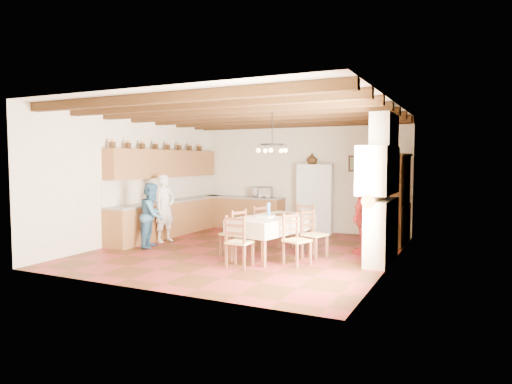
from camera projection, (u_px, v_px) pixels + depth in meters
floor at (246, 251)px, 9.74m from camera, size 6.00×6.50×0.02m
ceiling at (245, 109)px, 9.53m from camera, size 6.00×6.50×0.02m
wall_back at (299, 176)px, 12.56m from camera, size 6.00×0.02×3.00m
wall_front at (145, 190)px, 6.70m from camera, size 6.00×0.02×3.00m
wall_left at (134, 178)px, 10.93m from camera, size 0.02×6.50×3.00m
wall_right at (392, 184)px, 8.33m from camera, size 0.02×6.50×3.00m
ceiling_beams at (245, 114)px, 9.53m from camera, size 6.00×6.30×0.16m
lower_cabinets_left at (171, 218)px, 11.82m from camera, size 0.60×4.30×0.86m
lower_cabinets_back at (244, 213)px, 13.03m from camera, size 2.30×0.60×0.86m
countertop_left at (171, 201)px, 11.79m from camera, size 0.62×4.30×0.04m
countertop_back at (244, 197)px, 13.00m from camera, size 2.34×0.62×0.04m
backsplash_left at (162, 189)px, 11.89m from camera, size 0.03×4.30×0.60m
backsplash_back at (249, 186)px, 13.23m from camera, size 2.30×0.03×0.60m
upper_cabinets at (167, 164)px, 11.77m from camera, size 0.35×4.20×0.70m
fireplace at (378, 189)px, 8.64m from camera, size 0.56×1.60×2.80m
wall_picture at (355, 164)px, 11.84m from camera, size 0.34×0.03×0.42m
refrigerator at (316, 198)px, 12.23m from camera, size 1.00×0.85×1.83m
hutch at (396, 199)px, 10.48m from camera, size 0.55×1.18×2.09m
dining_table at (272, 221)px, 9.12m from camera, size 1.28×2.01×0.82m
chandelier at (272, 144)px, 9.01m from camera, size 0.47×0.47×0.03m
chair_left_near at (233, 233)px, 9.16m from camera, size 0.51×0.52×0.96m
chair_left_far at (254, 227)px, 9.98m from camera, size 0.52×0.53×0.96m
chair_right_near at (297, 239)px, 8.40m from camera, size 0.53×0.54×0.96m
chair_right_far at (315, 234)px, 9.05m from camera, size 0.52×0.53×0.96m
chair_end_near at (240, 241)px, 8.22m from camera, size 0.42×0.40×0.96m
chair_end_far at (303, 226)px, 10.14m from camera, size 0.45×0.43×0.96m
person_man at (165, 208)px, 10.82m from camera, size 0.47×0.64×1.61m
person_woman_blue at (152, 215)px, 10.12m from camera, size 0.74×0.84×1.44m
person_woman_red at (364, 218)px, 9.44m from camera, size 0.53×0.93×1.49m
microwave at (263, 192)px, 12.73m from camera, size 0.62×0.51×0.29m
fridge_vase at (312, 159)px, 12.22m from camera, size 0.30×0.30×0.30m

